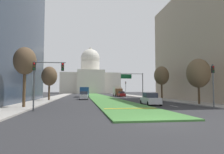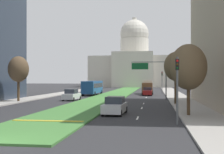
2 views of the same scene
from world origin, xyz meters
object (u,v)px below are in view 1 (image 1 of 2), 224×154
at_px(traffic_light_near_left, 43,74).
at_px(sedan_midblock, 84,96).
at_px(overhead_guide_sign, 134,80).
at_px(street_tree_left_near, 25,61).
at_px(street_tree_left_mid, 49,76).
at_px(traffic_light_far_right, 126,87).
at_px(box_truck_delivery, 118,91).
at_px(street_tree_right_near, 198,73).
at_px(sedan_lead_stopped, 150,99).
at_px(street_tree_right_mid, 162,76).
at_px(traffic_light_near_right, 213,80).
at_px(city_bus, 84,91).
at_px(capitol_building, 90,79).
at_px(sedan_distant, 121,94).

distance_m(traffic_light_near_left, sedan_midblock, 25.10).
relative_size(overhead_guide_sign, street_tree_left_near, 0.89).
bearing_deg(street_tree_left_mid, traffic_light_far_right, 52.58).
bearing_deg(box_truck_delivery, street_tree_left_mid, -124.84).
xyz_separation_m(street_tree_right_near, sedan_lead_stopped, (-6.99, 0.94, -3.77)).
bearing_deg(traffic_light_far_right, traffic_light_near_left, -111.82).
distance_m(traffic_light_far_right, street_tree_right_mid, 30.21).
distance_m(traffic_light_near_right, sedan_midblock, 28.76).
distance_m(street_tree_left_near, sedan_lead_stopped, 17.44).
bearing_deg(box_truck_delivery, sedan_midblock, -117.63).
bearing_deg(traffic_light_near_right, sedan_lead_stopped, 131.84).
bearing_deg(street_tree_left_mid, traffic_light_near_left, -83.21).
bearing_deg(traffic_light_near_right, city_bus, 109.87).
distance_m(traffic_light_near_right, street_tree_right_mid, 18.52).
height_order(street_tree_right_near, box_truck_delivery, street_tree_right_near).
bearing_deg(capitol_building, city_bus, -93.87).
bearing_deg(overhead_guide_sign, street_tree_left_mid, -155.93).
xyz_separation_m(traffic_light_near_right, sedan_distant, (-3.16, 40.34, -2.51)).
bearing_deg(street_tree_left_near, sedan_lead_stopped, 9.74).
xyz_separation_m(traffic_light_far_right, street_tree_left_mid, (-21.83, -28.53, 1.56)).
bearing_deg(street_tree_left_near, sedan_distant, 62.79).
relative_size(traffic_light_near_left, city_bus, 0.47).
height_order(street_tree_right_mid, sedan_distant, street_tree_right_mid).
relative_size(traffic_light_near_left, overhead_guide_sign, 0.80).
bearing_deg(traffic_light_far_right, overhead_guide_sign, -95.91).
bearing_deg(traffic_light_near_right, overhead_guide_sign, 94.04).
xyz_separation_m(traffic_light_near_right, street_tree_left_mid, (-21.83, 20.01, 1.56)).
relative_size(traffic_light_near_left, traffic_light_far_right, 1.00).
xyz_separation_m(capitol_building, traffic_light_near_left, (-9.30, -107.74, -5.51)).
distance_m(traffic_light_near_left, overhead_guide_sign, 33.72).
height_order(capitol_building, sedan_lead_stopped, capitol_building).
bearing_deg(overhead_guide_sign, sedan_distant, 95.56).
bearing_deg(street_tree_left_near, box_truck_delivery, 66.43).
bearing_deg(street_tree_left_near, sedan_midblock, 70.99).
bearing_deg(sedan_distant, sedan_lead_stopped, -94.10).
relative_size(traffic_light_far_right, street_tree_right_mid, 0.73).
xyz_separation_m(street_tree_left_mid, box_truck_delivery, (18.55, 26.65, -3.20)).
xyz_separation_m(traffic_light_near_right, traffic_light_far_right, (0.00, 48.54, 0.00)).
xyz_separation_m(traffic_light_near_right, box_truck_delivery, (-3.27, 46.66, -1.64)).
distance_m(traffic_light_far_right, sedan_lead_stopped, 42.72).
bearing_deg(traffic_light_far_right, traffic_light_near_right, -90.00).
bearing_deg(city_bus, sedan_midblock, -90.72).
height_order(street_tree_right_near, street_tree_right_mid, street_tree_right_mid).
bearing_deg(city_bus, sedan_lead_stopped, -75.19).
xyz_separation_m(street_tree_left_near, sedan_distant, (18.98, 36.92, -4.75)).
xyz_separation_m(street_tree_left_mid, city_bus, (7.14, 20.62, -3.11)).
distance_m(traffic_light_near_left, sedan_lead_stopped, 15.49).
distance_m(street_tree_left_near, box_truck_delivery, 47.34).
bearing_deg(overhead_guide_sign, street_tree_right_mid, -73.36).
height_order(street_tree_left_mid, sedan_distant, street_tree_left_mid).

